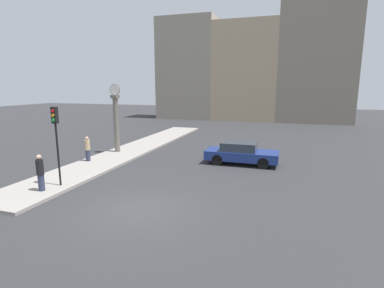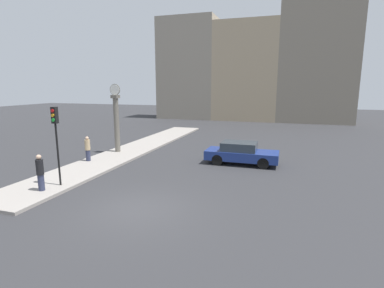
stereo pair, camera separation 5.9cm
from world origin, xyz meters
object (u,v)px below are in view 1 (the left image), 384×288
(pedestrian_black_jacket, at_px, (40,173))
(street_clock, at_px, (116,120))
(sedan_car, at_px, (241,153))
(pedestrian_tan_coat, at_px, (88,149))
(traffic_light_near, at_px, (56,130))

(pedestrian_black_jacket, bearing_deg, street_clock, 98.00)
(sedan_car, height_order, pedestrian_tan_coat, pedestrian_tan_coat)
(street_clock, height_order, pedestrian_black_jacket, street_clock)
(traffic_light_near, xyz_separation_m, pedestrian_tan_coat, (-1.71, 4.41, -1.89))
(traffic_light_near, height_order, pedestrian_tan_coat, traffic_light_near)
(street_clock, xyz_separation_m, pedestrian_tan_coat, (-0.29, -2.98, -1.51))
(sedan_car, relative_size, pedestrian_black_jacket, 2.66)
(traffic_light_near, bearing_deg, pedestrian_black_jacket, -106.42)
(pedestrian_black_jacket, bearing_deg, sedan_car, 45.92)
(sedan_car, distance_m, traffic_light_near, 10.58)
(sedan_car, relative_size, street_clock, 0.92)
(sedan_car, bearing_deg, pedestrian_tan_coat, -163.47)
(pedestrian_tan_coat, bearing_deg, sedan_car, 16.53)
(street_clock, bearing_deg, pedestrian_black_jacket, -82.00)
(traffic_light_near, xyz_separation_m, pedestrian_black_jacket, (-0.26, -0.88, -1.83))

